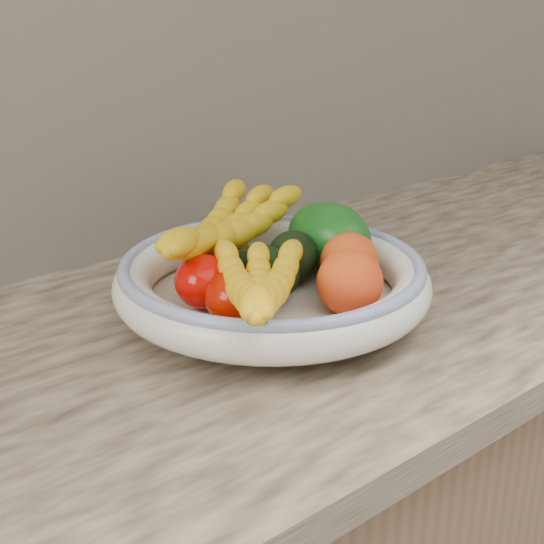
{
  "coord_description": "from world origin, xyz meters",
  "views": [
    {
      "loc": [
        -0.55,
        1.0,
        1.3
      ],
      "look_at": [
        0.0,
        1.66,
        0.96
      ],
      "focal_mm": 50.0,
      "sensor_mm": 36.0,
      "label": 1
    }
  ],
  "objects": [
    {
      "name": "fruit_bowl",
      "position": [
        0.0,
        1.66,
        0.95
      ],
      "size": [
        0.39,
        0.39,
        0.08
      ],
      "color": "white",
      "rests_on": "kitchen_counter"
    },
    {
      "name": "clementine_back_left",
      "position": [
        -0.04,
        1.75,
        0.95
      ],
      "size": [
        0.06,
        0.06,
        0.05
      ],
      "primitive_type": "ellipsoid",
      "rotation": [
        0.0,
        0.0,
        -0.3
      ],
      "color": "#EE5805",
      "rests_on": "fruit_bowl"
    },
    {
      "name": "clementine_back_right",
      "position": [
        0.01,
        1.76,
        0.95
      ],
      "size": [
        0.07,
        0.07,
        0.05
      ],
      "primitive_type": "ellipsoid",
      "rotation": [
        0.0,
        0.0,
        0.27
      ],
      "color": "#EA5D04",
      "rests_on": "fruit_bowl"
    },
    {
      "name": "tomato_left",
      "position": [
        -0.08,
        1.68,
        0.96
      ],
      "size": [
        0.09,
        0.09,
        0.06
      ],
      "primitive_type": "ellipsoid",
      "rotation": [
        0.0,
        0.0,
        0.2
      ],
      "color": "#C60801",
      "rests_on": "fruit_bowl"
    },
    {
      "name": "tomato_near_left",
      "position": [
        -0.08,
        1.62,
        0.96
      ],
      "size": [
        0.08,
        0.08,
        0.06
      ],
      "primitive_type": "ellipsoid",
      "rotation": [
        0.0,
        0.0,
        -0.05
      ],
      "color": "#AE1000",
      "rests_on": "fruit_bowl"
    },
    {
      "name": "avocado_center",
      "position": [
        -0.01,
        1.66,
        0.96
      ],
      "size": [
        0.08,
        0.11,
        0.07
      ],
      "primitive_type": "ellipsoid",
      "rotation": [
        0.0,
        0.0,
        0.2
      ],
      "color": "black",
      "rests_on": "fruit_bowl"
    },
    {
      "name": "avocado_right",
      "position": [
        0.05,
        1.68,
        0.96
      ],
      "size": [
        0.11,
        0.11,
        0.06
      ],
      "primitive_type": "ellipsoid",
      "rotation": [
        0.0,
        0.0,
        -0.79
      ],
      "color": "black",
      "rests_on": "fruit_bowl"
    },
    {
      "name": "green_mango",
      "position": [
        0.12,
        1.68,
        0.98
      ],
      "size": [
        0.12,
        0.14,
        0.11
      ],
      "primitive_type": "ellipsoid",
      "rotation": [
        0.0,
        0.31,
        0.06
      ],
      "color": "#0E4B10",
      "rests_on": "fruit_bowl"
    },
    {
      "name": "peach_front",
      "position": [
        0.04,
        1.57,
        0.97
      ],
      "size": [
        0.08,
        0.08,
        0.08
      ],
      "primitive_type": "ellipsoid",
      "rotation": [
        0.0,
        0.0,
        -0.0
      ],
      "color": "orange",
      "rests_on": "fruit_bowl"
    },
    {
      "name": "peach_right",
      "position": [
        0.08,
        1.61,
        0.97
      ],
      "size": [
        0.09,
        0.09,
        0.07
      ],
      "primitive_type": "ellipsoid",
      "rotation": [
        0.0,
        0.0,
        -0.21
      ],
      "color": "orange",
      "rests_on": "fruit_bowl"
    },
    {
      "name": "banana_bunch_back",
      "position": [
        -0.01,
        1.75,
        0.99
      ],
      "size": [
        0.33,
        0.24,
        0.09
      ],
      "primitive_type": null,
      "rotation": [
        0.0,
        0.0,
        0.47
      ],
      "color": "yellow",
      "rests_on": "fruit_bowl"
    },
    {
      "name": "banana_bunch_front",
      "position": [
        -0.09,
        1.58,
        0.98
      ],
      "size": [
        0.25,
        0.28,
        0.08
      ],
      "primitive_type": null,
      "rotation": [
        0.0,
        0.0,
        0.89
      ],
      "color": "yellow",
      "rests_on": "fruit_bowl"
    }
  ]
}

